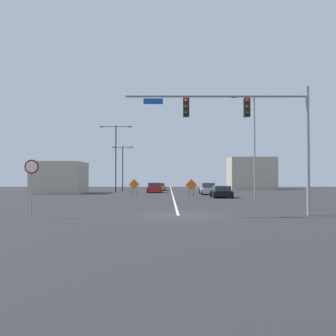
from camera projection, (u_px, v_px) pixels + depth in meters
ground at (180, 215)px, 20.52m from camera, size 138.02×138.02×0.00m
road_centre_stripe at (173, 191)px, 58.84m from camera, size 0.16×76.68×0.01m
traffic_signal_assembly at (251, 120)px, 20.63m from camera, size 10.36×0.44×7.25m
stop_sign at (33, 177)px, 19.48m from camera, size 0.76×0.07×3.07m
street_lamp_mid_left at (124, 164)px, 60.42m from camera, size 3.36×0.24×7.34m
street_lamp_near_left at (118, 153)px, 53.74m from camera, size 4.61×0.24×9.78m
street_lamp_mid_right at (255, 143)px, 34.54m from camera, size 2.21×0.24×9.92m
construction_sign_median_near at (136, 185)px, 43.43m from camera, size 1.23×0.28×1.98m
construction_sign_left_shoulder at (193, 186)px, 42.30m from camera, size 1.38×0.22×1.99m
car_black_passing at (223, 192)px, 39.56m from camera, size 2.10×4.25×1.27m
car_red_distant at (156, 188)px, 53.51m from camera, size 2.25×4.01×1.42m
car_silver_mid at (210, 189)px, 47.11m from camera, size 1.98×3.87×1.49m
car_orange_far at (161, 187)px, 63.01m from camera, size 2.13×4.63×1.24m
roadside_building_east at (253, 173)px, 70.10m from camera, size 8.48×6.45×6.02m
roadside_building_west at (62, 178)px, 50.92m from camera, size 6.49×6.64×4.32m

